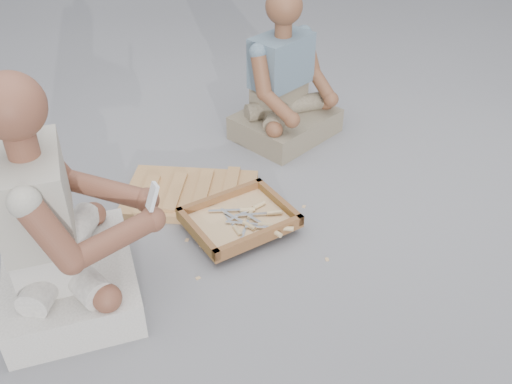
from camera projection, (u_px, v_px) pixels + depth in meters
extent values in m
plane|color=gray|center=(286.00, 271.00, 2.46)|extent=(60.00, 60.00, 0.00)
cube|color=#AC6D42|center=(191.00, 194.00, 2.88)|extent=(0.74, 0.60, 0.04)
cube|color=brown|center=(239.00, 221.00, 2.66)|extent=(0.57, 0.52, 0.01)
cube|color=brown|center=(221.00, 198.00, 2.76)|extent=(0.45, 0.20, 0.05)
cube|color=brown|center=(260.00, 237.00, 2.52)|extent=(0.45, 0.20, 0.05)
cube|color=brown|center=(279.00, 201.00, 2.74)|extent=(0.16, 0.36, 0.05)
cube|color=brown|center=(197.00, 233.00, 2.54)|extent=(0.16, 0.36, 0.05)
cube|color=#DBAD81|center=(239.00, 220.00, 2.65)|extent=(0.50, 0.45, 0.01)
cube|color=white|center=(242.00, 223.00, 2.61)|extent=(0.15, 0.06, 0.00)
cylinder|color=tan|center=(266.00, 225.00, 2.59)|extent=(0.07, 0.04, 0.02)
cube|color=white|center=(232.00, 216.00, 2.65)|extent=(0.10, 0.13, 0.00)
cylinder|color=tan|center=(249.00, 226.00, 2.59)|extent=(0.06, 0.07, 0.02)
cube|color=white|center=(262.00, 227.00, 2.58)|extent=(0.15, 0.06, 0.00)
cylinder|color=tan|center=(286.00, 228.00, 2.57)|extent=(0.07, 0.04, 0.02)
cube|color=white|center=(241.00, 214.00, 2.66)|extent=(0.14, 0.08, 0.00)
cylinder|color=tan|center=(259.00, 205.00, 2.72)|extent=(0.07, 0.05, 0.02)
cube|color=white|center=(249.00, 216.00, 2.66)|extent=(0.10, 0.13, 0.00)
cylinder|color=tan|center=(267.00, 226.00, 2.60)|extent=(0.06, 0.07, 0.02)
cube|color=white|center=(245.00, 229.00, 2.59)|extent=(0.07, 0.14, 0.00)
cylinder|color=tan|center=(250.00, 215.00, 2.67)|extent=(0.05, 0.07, 0.02)
cube|color=white|center=(228.00, 217.00, 2.65)|extent=(0.05, 0.15, 0.00)
cylinder|color=tan|center=(237.00, 231.00, 2.57)|extent=(0.04, 0.07, 0.02)
cube|color=white|center=(258.00, 221.00, 2.61)|extent=(0.09, 0.13, 0.00)
cylinder|color=tan|center=(275.00, 232.00, 2.55)|extent=(0.06, 0.07, 0.02)
cube|color=white|center=(251.00, 214.00, 2.66)|extent=(0.15, 0.03, 0.00)
cylinder|color=tan|center=(274.00, 213.00, 2.67)|extent=(0.07, 0.03, 0.02)
cube|color=white|center=(224.00, 210.00, 2.68)|extent=(0.15, 0.03, 0.00)
cylinder|color=tan|center=(248.00, 210.00, 2.69)|extent=(0.07, 0.03, 0.02)
cube|color=#DBAD81|center=(222.00, 233.00, 2.66)|extent=(0.02, 0.02, 0.00)
cube|color=#DBAD81|center=(327.00, 259.00, 2.52)|extent=(0.02, 0.02, 0.00)
cube|color=#DBAD81|center=(233.00, 199.00, 2.88)|extent=(0.02, 0.02, 0.00)
cube|color=#DBAD81|center=(213.00, 211.00, 2.80)|extent=(0.02, 0.02, 0.00)
cube|color=#DBAD81|center=(218.00, 200.00, 2.88)|extent=(0.02, 0.02, 0.00)
cube|color=#DBAD81|center=(168.00, 209.00, 2.82)|extent=(0.02, 0.02, 0.00)
cube|color=#DBAD81|center=(164.00, 198.00, 2.89)|extent=(0.02, 0.02, 0.00)
cube|color=#DBAD81|center=(198.00, 278.00, 2.42)|extent=(0.02, 0.02, 0.00)
cube|color=#DBAD81|center=(202.00, 246.00, 2.59)|extent=(0.02, 0.02, 0.00)
cube|color=#DBAD81|center=(187.00, 240.00, 2.62)|extent=(0.02, 0.02, 0.00)
cube|color=#DBAD81|center=(277.00, 236.00, 2.65)|extent=(0.02, 0.02, 0.00)
cube|color=#DBAD81|center=(248.00, 190.00, 2.95)|extent=(0.02, 0.02, 0.00)
cube|color=#DBAD81|center=(304.00, 206.00, 2.83)|extent=(0.02, 0.02, 0.00)
cube|color=silver|center=(71.00, 281.00, 2.30)|extent=(0.58, 0.69, 0.16)
cube|color=silver|center=(45.00, 251.00, 2.17)|extent=(0.26, 0.37, 0.20)
cube|color=#A39F91|center=(32.00, 195.00, 2.03)|extent=(0.29, 0.42, 0.33)
sphere|color=brown|center=(11.00, 106.00, 1.83)|extent=(0.23, 0.23, 0.23)
sphere|color=brown|center=(147.00, 200.00, 2.27)|extent=(0.10, 0.10, 0.10)
sphere|color=brown|center=(153.00, 219.00, 2.17)|extent=(0.10, 0.10, 0.10)
cube|color=gray|center=(286.00, 124.00, 3.38)|extent=(0.70, 0.68, 0.14)
cube|color=gray|center=(279.00, 97.00, 3.32)|extent=(0.36, 0.33, 0.17)
cube|color=slate|center=(281.00, 60.00, 3.18)|extent=(0.40, 0.37, 0.29)
sphere|color=brown|center=(284.00, 6.00, 3.00)|extent=(0.20, 0.20, 0.20)
sphere|color=brown|center=(331.00, 99.00, 3.28)|extent=(0.09, 0.09, 0.09)
sphere|color=brown|center=(292.00, 120.00, 3.07)|extent=(0.09, 0.09, 0.09)
cube|color=white|center=(152.00, 197.00, 2.11)|extent=(0.06, 0.06, 0.11)
cube|color=black|center=(152.00, 195.00, 2.11)|extent=(0.03, 0.04, 0.03)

